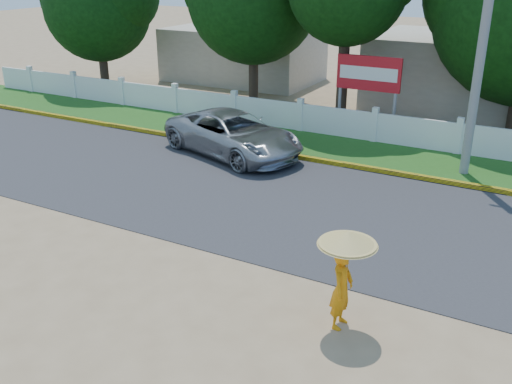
# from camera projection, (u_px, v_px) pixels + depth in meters

# --- Properties ---
(ground) EXTENTS (120.00, 120.00, 0.00)m
(ground) POSITION_uv_depth(u_px,v_px,m) (211.00, 280.00, 12.15)
(ground) COLOR #9E8460
(ground) RESTS_ON ground
(road) EXTENTS (60.00, 7.00, 0.02)m
(road) POSITION_uv_depth(u_px,v_px,m) (299.00, 205.00, 15.80)
(road) COLOR #38383A
(road) RESTS_ON ground
(grass_verge) EXTENTS (60.00, 3.50, 0.03)m
(grass_verge) POSITION_uv_depth(u_px,v_px,m) (361.00, 152.00, 20.07)
(grass_verge) COLOR #2D601E
(grass_verge) RESTS_ON ground
(curb) EXTENTS (40.00, 0.18, 0.16)m
(curb) POSITION_uv_depth(u_px,v_px,m) (344.00, 165.00, 18.66)
(curb) COLOR yellow
(curb) RESTS_ON ground
(fence) EXTENTS (40.00, 0.10, 1.10)m
(fence) POSITION_uv_depth(u_px,v_px,m) (374.00, 127.00, 21.05)
(fence) COLOR silver
(fence) RESTS_ON ground
(building_near) EXTENTS (10.00, 6.00, 3.20)m
(building_near) POSITION_uv_depth(u_px,v_px,m) (491.00, 75.00, 24.86)
(building_near) COLOR #B7AD99
(building_near) RESTS_ON ground
(building_far) EXTENTS (8.00, 5.00, 2.80)m
(building_far) POSITION_uv_depth(u_px,v_px,m) (243.00, 55.00, 31.46)
(building_far) COLOR #B7AD99
(building_far) RESTS_ON ground
(utility_pole) EXTENTS (0.28, 0.28, 8.03)m
(utility_pole) POSITION_uv_depth(u_px,v_px,m) (482.00, 45.00, 16.60)
(utility_pole) COLOR gray
(utility_pole) RESTS_ON ground
(vehicle) EXTENTS (5.79, 3.97, 1.47)m
(vehicle) POSITION_uv_depth(u_px,v_px,m) (233.00, 134.00, 19.60)
(vehicle) COLOR #93979A
(vehicle) RESTS_ON ground
(monk_with_parasol) EXTENTS (1.08, 1.08, 1.96)m
(monk_with_parasol) POSITION_uv_depth(u_px,v_px,m) (345.00, 265.00, 10.16)
(monk_with_parasol) COLOR orange
(monk_with_parasol) RESTS_ON ground
(billboard) EXTENTS (2.50, 0.13, 2.95)m
(billboard) POSITION_uv_depth(u_px,v_px,m) (368.00, 77.00, 21.65)
(billboard) COLOR gray
(billboard) RESTS_ON ground
(tree_row) EXTENTS (35.71, 7.53, 8.18)m
(tree_row) POSITION_uv_depth(u_px,v_px,m) (429.00, 3.00, 21.66)
(tree_row) COLOR #473828
(tree_row) RESTS_ON ground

